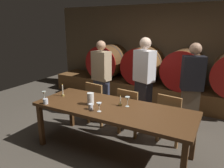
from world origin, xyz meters
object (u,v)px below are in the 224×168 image
Objects in this scene: wine_barrel_center_left at (144,65)px; candle_left at (63,92)px; chair_center at (130,110)px; cup_left at (46,101)px; dining_table at (113,111)px; chair_left at (97,101)px; chair_right at (170,116)px; wine_glass_right at (127,99)px; pitcher at (91,99)px; wine_barrel_center_right at (184,69)px; guest_center at (144,81)px; guest_right at (191,88)px; wine_glass_center at (99,105)px; candle_right at (120,103)px; cup_right at (91,107)px; guest_left at (101,78)px; wine_barrel_far_left at (108,61)px; wine_glass_left at (44,94)px.

wine_barrel_center_left is 4.14× the size of candle_left.
chair_center reaches higher than cup_left.
chair_left reaches higher than dining_table.
chair_right is 5.58× the size of wine_glass_right.
pitcher is 1.21× the size of wine_glass_right.
wine_barrel_center_left is at bearing 180.00° from wine_barrel_center_right.
guest_center reaches higher than guest_right.
candle_left is at bearing 92.39° from cup_left.
guest_right reaches higher than wine_barrel_center_right.
chair_right is 0.71m from guest_right.
wine_glass_center is (-0.64, -2.85, -0.08)m from wine_barrel_center_right.
candle_right is at bearing 65.82° from wine_glass_center.
guest_right is 1.92m from cup_right.
cup_left is (-1.05, -1.55, -0.09)m from guest_center.
wine_glass_center is 0.92m from cup_left.
chair_left is 0.58m from guest_left.
guest_right is 2.55m from cup_left.
guest_right is (0.87, 0.11, -0.04)m from guest_center.
candle_right reaches higher than chair_center.
guest_center is at bearing -90.99° from chair_center.
guest_right is 2.31m from candle_left.
wine_barrel_far_left is 4.14× the size of candle_left.
chair_left is 1.06m from candle_right.
wine_glass_right is at bearing 23.83° from cup_left.
cup_left is at bearing -87.61° from candle_left.
cup_left is (-1.18, -0.52, -0.07)m from wine_glass_right.
wine_barrel_center_right is at bearing -76.48° from chair_right.
candle_right reaches higher than chair_right.
candle_right is 1.27× the size of wine_glass_center.
wine_barrel_far_left is at bearing -48.33° from guest_right.
chair_left is 0.53× the size of guest_left.
cup_left is (-1.72, -1.10, 0.32)m from chair_right.
cup_left is at bearing -79.29° from wine_barrel_far_left.
wine_glass_left is (-0.41, -0.99, 0.39)m from chair_left.
pitcher is at bearing 69.15° from chair_center.
wine_glass_center reaches higher than cup_left.
cup_left is (-0.90, -0.15, -0.05)m from wine_glass_center.
chair_right is (2.29, -1.91, -0.45)m from wine_barrel_far_left.
candle_left reaches higher than pitcher.
chair_left is at bearing 50.04° from guest_center.
wine_glass_center is (-0.82, -0.95, 0.38)m from chair_right.
wine_barrel_center_left reaches higher than wine_glass_right.
guest_center is 12.85× the size of wine_glass_center.
chair_left is at bearing 67.74° from wine_glass_left.
wine_barrel_far_left is at bearing -46.09° from chair_center.
pitcher is at bearing 123.35° from chair_left.
wine_barrel_far_left is 1.08× the size of chair_center.
wine_barrel_far_left is at bearing 114.22° from pitcher.
dining_table is 1.07m from cup_left.
chair_left is (0.82, -1.89, -0.45)m from wine_barrel_far_left.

